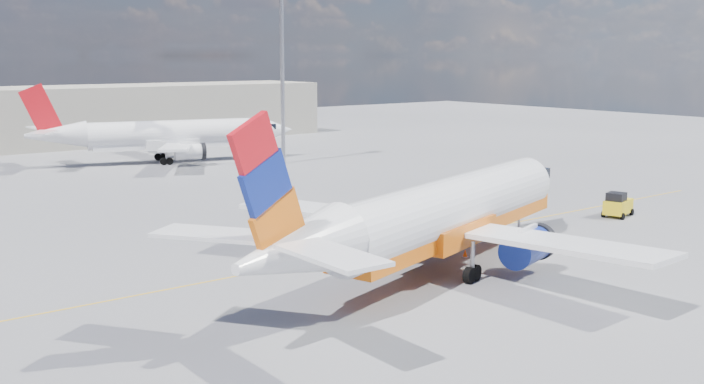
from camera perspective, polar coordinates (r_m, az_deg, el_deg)
ground at (r=48.70m, az=5.08°, el=-4.65°), size 240.00×240.00×0.00m
taxi_line at (r=50.87m, az=2.79°, el=-3.98°), size 70.00×0.15×0.01m
terminal_main at (r=115.95m, az=-18.98°, el=5.30°), size 70.00×14.00×8.00m
main_jet at (r=44.63m, az=6.61°, el=-1.57°), size 33.38×25.39×10.12m
second_jet at (r=92.98m, az=-13.08°, el=4.02°), size 30.74×23.45×9.29m
gse_tug at (r=63.38m, az=18.76°, el=-0.89°), size 2.99×2.28×1.93m
traffic_cone at (r=48.68m, az=8.23°, el=-4.43°), size 0.34×0.34×0.48m
floodlight_mast at (r=89.64m, az=-5.12°, el=10.54°), size 1.62×1.62×22.14m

